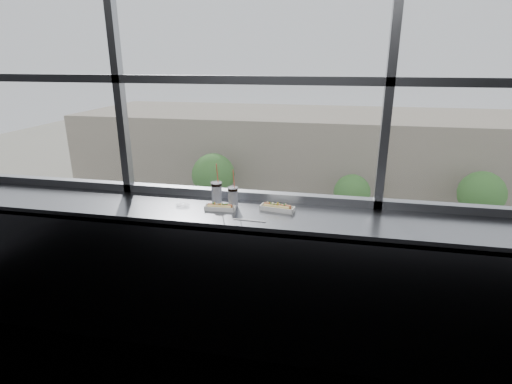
% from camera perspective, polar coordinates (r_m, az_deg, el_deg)
% --- Properties ---
extents(wall_back_lower, '(6.00, 0.00, 6.00)m').
position_cam_1_polar(wall_back_lower, '(3.37, -1.37, -9.72)').
color(wall_back_lower, black).
rests_on(wall_back_lower, ground).
extents(window_glass, '(6.00, 0.00, 6.00)m').
position_cam_1_polar(window_glass, '(3.00, -1.55, 21.46)').
color(window_glass, silver).
rests_on(window_glass, ground).
extents(window_mullions, '(6.00, 0.08, 2.40)m').
position_cam_1_polar(window_mullions, '(2.98, -1.64, 21.48)').
color(window_mullions, gray).
rests_on(window_mullions, ground).
extents(counter, '(6.00, 0.55, 0.06)m').
position_cam_1_polar(counter, '(2.91, -2.65, -3.19)').
color(counter, gray).
rests_on(counter, ground).
extents(counter_fascia, '(6.00, 0.04, 1.04)m').
position_cam_1_polar(counter_fascia, '(2.93, -3.75, -14.51)').
color(counter_fascia, gray).
rests_on(counter_fascia, ground).
extents(hotdog_tray_left, '(0.22, 0.08, 0.05)m').
position_cam_1_polar(hotdog_tray_left, '(2.91, -5.15, -2.17)').
color(hotdog_tray_left, white).
rests_on(hotdog_tray_left, counter).
extents(hotdog_tray_right, '(0.26, 0.12, 0.06)m').
position_cam_1_polar(hotdog_tray_right, '(2.89, 3.06, -2.22)').
color(hotdog_tray_right, white).
rests_on(hotdog_tray_right, counter).
extents(soda_cup_left, '(0.09, 0.09, 0.31)m').
position_cam_1_polar(soda_cup_left, '(3.03, -5.64, 0.07)').
color(soda_cup_left, white).
rests_on(soda_cup_left, counter).
extents(soda_cup_right, '(0.08, 0.08, 0.29)m').
position_cam_1_polar(soda_cup_right, '(2.95, -3.31, -0.56)').
color(soda_cup_right, white).
rests_on(soda_cup_right, counter).
extents(loose_straw, '(0.23, 0.02, 0.01)m').
position_cam_1_polar(loose_straw, '(2.71, -0.94, -4.07)').
color(loose_straw, white).
rests_on(loose_straw, counter).
extents(wrapper, '(0.10, 0.07, 0.03)m').
position_cam_1_polar(wrapper, '(3.01, -10.45, -1.84)').
color(wrapper, silver).
rests_on(wrapper, counter).
extents(plaza_ground, '(120.00, 120.00, 0.00)m').
position_cam_1_polar(plaza_ground, '(48.23, 10.33, 2.39)').
color(plaza_ground, gray).
rests_on(plaza_ground, ground).
extents(street_asphalt, '(80.00, 10.00, 0.06)m').
position_cam_1_polar(street_asphalt, '(26.39, 8.74, -11.52)').
color(street_asphalt, black).
rests_on(street_asphalt, plaza_ground).
extents(far_sidewalk, '(80.00, 6.00, 0.04)m').
position_cam_1_polar(far_sidewalk, '(33.57, 9.52, -4.77)').
color(far_sidewalk, gray).
rests_on(far_sidewalk, plaza_ground).
extents(far_building, '(50.00, 14.00, 8.00)m').
position_cam_1_polar(far_building, '(41.91, 10.41, 5.60)').
color(far_building, gray).
rests_on(far_building, plaza_ground).
extents(car_far_a, '(2.49, 5.94, 1.98)m').
position_cam_1_polar(car_far_a, '(32.05, -12.46, -4.13)').
color(car_far_a, black).
rests_on(car_far_a, street_asphalt).
extents(car_near_a, '(2.98, 6.63, 2.18)m').
position_cam_1_polar(car_near_a, '(26.62, -23.20, -9.91)').
color(car_near_a, silver).
rests_on(car_near_a, street_asphalt).
extents(car_near_c, '(3.24, 6.47, 2.08)m').
position_cam_1_polar(car_near_c, '(22.41, 8.94, -14.26)').
color(car_near_c, brown).
rests_on(car_near_c, street_asphalt).
extents(car_near_b, '(3.02, 6.93, 2.29)m').
position_cam_1_polar(car_near_b, '(23.97, -11.52, -11.78)').
color(car_near_b, black).
rests_on(car_near_b, street_asphalt).
extents(car_far_b, '(2.63, 5.96, 1.96)m').
position_cam_1_polar(car_far_b, '(29.57, 14.80, -6.31)').
color(car_far_b, maroon).
rests_on(car_far_b, street_asphalt).
extents(pedestrian_a, '(0.66, 0.88, 1.98)m').
position_cam_1_polar(pedestrian_a, '(33.14, 1.48, -2.94)').
color(pedestrian_a, '#66605B').
rests_on(pedestrian_a, far_sidewalk).
extents(pedestrian_d, '(0.84, 0.63, 1.88)m').
position_cam_1_polar(pedestrian_d, '(34.56, 25.91, -4.06)').
color(pedestrian_d, '#66605B').
rests_on(pedestrian_d, far_sidewalk).
extents(pedestrian_b, '(0.94, 0.70, 2.11)m').
position_cam_1_polar(pedestrian_b, '(33.55, 6.12, -2.64)').
color(pedestrian_b, '#66605B').
rests_on(pedestrian_b, far_sidewalk).
extents(tree_left, '(3.64, 3.64, 5.68)m').
position_cam_1_polar(tree_left, '(33.77, -6.11, 2.43)').
color(tree_left, '#47382B').
rests_on(tree_left, far_sidewalk).
extents(tree_center, '(2.90, 2.90, 4.52)m').
position_cam_1_polar(tree_center, '(32.53, 13.54, -0.07)').
color(tree_center, '#47382B').
rests_on(tree_center, far_sidewalk).
extents(tree_right, '(3.39, 3.39, 5.30)m').
position_cam_1_polar(tree_right, '(34.10, 29.51, -0.23)').
color(tree_right, '#47382B').
rests_on(tree_right, far_sidewalk).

